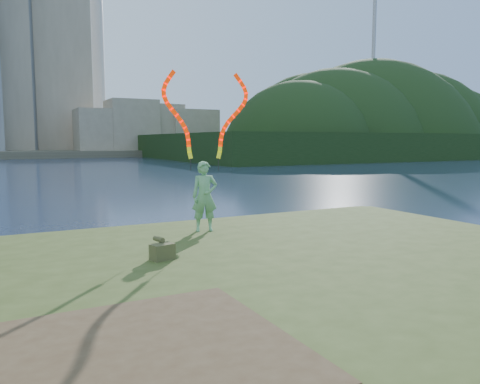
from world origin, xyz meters
TOP-DOWN VIEW (x-y plane):
  - ground at (0.00, 0.00)m, footprint 320.00×320.00m
  - grassy_knoll at (0.00, -2.30)m, footprint 20.00×18.00m
  - dirt_patch at (-2.20, -3.20)m, footprint 3.20×3.00m
  - far_shore at (0.00, 95.00)m, footprint 320.00×40.00m
  - wooded_hill at (59.57, 59.96)m, footprint 78.00×50.00m
  - woman_with_ribbons at (0.99, 2.45)m, footprint 1.99×0.66m
  - canvas_bag at (-0.78, 0.31)m, footprint 0.45×0.51m

SIDE VIEW (x-z plane):
  - ground at x=0.00m, z-range 0.00..0.00m
  - wooded_hill at x=59.57m, z-range -31.34..31.66m
  - grassy_knoll at x=0.00m, z-range -0.06..0.74m
  - far_shore at x=0.00m, z-range 0.00..1.20m
  - dirt_patch at x=-2.20m, z-range 0.80..0.82m
  - canvas_bag at x=-0.78m, z-range 0.77..1.15m
  - woman_with_ribbons at x=0.99m, z-range 0.19..4.22m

